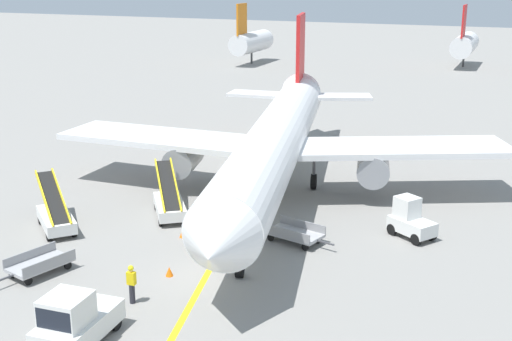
% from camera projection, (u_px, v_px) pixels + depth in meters
% --- Properties ---
extents(ground_plane, '(300.00, 300.00, 0.00)m').
position_uv_depth(ground_plane, '(211.00, 277.00, 30.78)').
color(ground_plane, gray).
extents(taxi_line_yellow, '(18.46, 77.98, 0.01)m').
position_uv_depth(taxi_line_yellow, '(229.00, 235.00, 35.74)').
color(taxi_line_yellow, yellow).
rests_on(taxi_line_yellow, ground).
extents(airliner, '(27.95, 35.00, 10.10)m').
position_uv_depth(airliner, '(276.00, 140.00, 41.23)').
color(airliner, white).
rests_on(airliner, ground).
extents(pushback_tug, '(2.11, 3.71, 2.20)m').
position_uv_depth(pushback_tug, '(75.00, 321.00, 24.97)').
color(pushback_tug, silver).
rests_on(pushback_tug, ground).
extents(baggage_tug_near_wing, '(2.72, 2.41, 2.10)m').
position_uv_depth(baggage_tug_near_wing, '(410.00, 220.00, 35.23)').
color(baggage_tug_near_wing, silver).
rests_on(baggage_tug_near_wing, ground).
extents(belt_loader_forward_hold, '(3.93, 4.79, 2.59)m').
position_uv_depth(belt_loader_forward_hold, '(169.00, 203.00, 38.28)').
color(belt_loader_forward_hold, silver).
rests_on(belt_loader_forward_hold, ground).
extents(belt_loader_aft_hold, '(4.56, 4.27, 2.59)m').
position_uv_depth(belt_loader_aft_hold, '(56.00, 216.00, 36.27)').
color(belt_loader_aft_hold, silver).
rests_on(belt_loader_aft_hold, ground).
extents(baggage_cart_loaded, '(3.84, 2.20, 0.94)m').
position_uv_depth(baggage_cart_loaded, '(295.00, 233.00, 34.65)').
color(baggage_cart_loaded, '#A5A5A8').
rests_on(baggage_cart_loaded, ground).
extents(baggage_cart_empty_trailing, '(2.26, 3.83, 0.94)m').
position_uv_depth(baggage_cart_empty_trailing, '(40.00, 264.00, 31.07)').
color(baggage_cart_empty_trailing, '#A5A5A8').
rests_on(baggage_cart_empty_trailing, ground).
extents(ground_crew_marshaller, '(0.36, 0.24, 1.70)m').
position_uv_depth(ground_crew_marshaller, '(132.00, 283.00, 28.18)').
color(ground_crew_marshaller, '#26262D').
rests_on(ground_crew_marshaller, ground).
extents(safety_cone_nose_left, '(0.36, 0.36, 0.44)m').
position_uv_depth(safety_cone_nose_left, '(183.00, 233.00, 35.33)').
color(safety_cone_nose_left, orange).
rests_on(safety_cone_nose_left, ground).
extents(safety_cone_nose_right, '(0.36, 0.36, 0.44)m').
position_uv_depth(safety_cone_nose_right, '(169.00, 271.00, 30.87)').
color(safety_cone_nose_right, orange).
rests_on(safety_cone_nose_right, ground).
extents(distant_aircraft_far_left, '(3.00, 10.10, 8.80)m').
position_uv_depth(distant_aircraft_far_left, '(251.00, 42.00, 99.44)').
color(distant_aircraft_far_left, silver).
rests_on(distant_aircraft_far_left, ground).
extents(distant_aircraft_mid_left, '(3.00, 10.10, 8.80)m').
position_uv_depth(distant_aircraft_mid_left, '(465.00, 44.00, 96.18)').
color(distant_aircraft_mid_left, silver).
rests_on(distant_aircraft_mid_left, ground).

